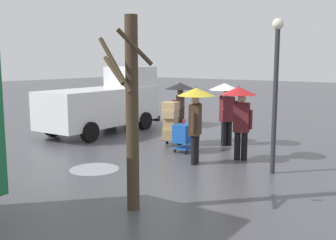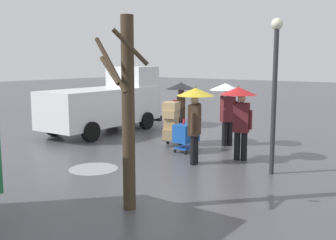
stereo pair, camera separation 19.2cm
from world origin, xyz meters
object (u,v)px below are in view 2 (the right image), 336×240
Objects in this scene: pedestrian_far_side at (195,107)px; bare_tree_near at (127,111)px; pedestrian_black_side at (240,105)px; shopping_cart_vendor at (186,134)px; cargo_van_parked_right at (107,103)px; hand_dolly_boxes at (171,122)px; street_lamp at (275,80)px; pedestrian_white_side at (181,98)px; pedestrian_pink_side at (226,99)px.

bare_tree_near reaches higher than pedestrian_far_side.
pedestrian_black_side is 1.35m from pedestrian_far_side.
cargo_van_parked_right is at bearing -12.87° from shopping_cart_vendor.
street_lamp reaches higher than hand_dolly_boxes.
pedestrian_black_side is at bearing 161.46° from pedestrian_white_side.
hand_dolly_boxes is 1.97m from pedestrian_pink_side.
pedestrian_white_side is (-3.74, 0.10, 0.39)m from cargo_van_parked_right.
pedestrian_black_side reaches higher than hand_dolly_boxes.
hand_dolly_boxes is 0.69× the size of pedestrian_far_side.
cargo_van_parked_right is 2.53× the size of pedestrian_far_side.
street_lamp reaches higher than pedestrian_far_side.
cargo_van_parked_right reaches higher than shopping_cart_vendor.
bare_tree_near is (-1.39, 6.26, 0.34)m from pedestrian_pink_side.
pedestrian_pink_side and pedestrian_black_side have the same top height.
cargo_van_parked_right is 3.64× the size of hand_dolly_boxes.
pedestrian_black_side and pedestrian_far_side have the same top height.
shopping_cart_vendor is 0.27× the size of street_lamp.
pedestrian_white_side is at bearing -18.54° from pedestrian_black_side.
pedestrian_pink_side is 1.00× the size of pedestrian_black_side.
pedestrian_white_side is (1.45, 0.58, 0.00)m from pedestrian_pink_side.
pedestrian_white_side reaches higher than shopping_cart_vendor.
bare_tree_near reaches higher than pedestrian_black_side.
pedestrian_black_side is at bearing -88.44° from bare_tree_near.
pedestrian_black_side and pedestrian_white_side have the same top height.
street_lamp reaches higher than shopping_cart_vendor.
pedestrian_pink_side is at bearing -49.82° from pedestrian_black_side.
bare_tree_near is at bearing 112.31° from shopping_cart_vendor.
cargo_van_parked_right is at bearing -9.65° from hand_dolly_boxes.
cargo_van_parked_right is 1.48× the size of bare_tree_near.
bare_tree_near is (-0.92, 3.67, 0.33)m from pedestrian_far_side.
shopping_cart_vendor is 1.03m from hand_dolly_boxes.
pedestrian_far_side is (-5.66, 2.10, 0.41)m from cargo_van_parked_right.
pedestrian_black_side is (-2.70, 0.37, 0.75)m from hand_dolly_boxes.
hand_dolly_boxes is 0.92m from pedestrian_white_side.
pedestrian_pink_side is 1.00× the size of pedestrian_white_side.
pedestrian_black_side is at bearing 172.25° from hand_dolly_boxes.
cargo_van_parked_right is 3.76m from pedestrian_white_side.
cargo_van_parked_right is 4.80m from shopping_cart_vendor.
hand_dolly_boxes is at bearing 90.24° from pedestrian_white_side.
cargo_van_parked_right is at bearing -1.46° from pedestrian_white_side.
shopping_cart_vendor is 1.92m from pedestrian_pink_side.
pedestrian_black_side is (-1.26, 1.49, 0.01)m from pedestrian_pink_side.
shopping_cart_vendor is 2.07m from pedestrian_black_side.
pedestrian_white_side is 2.78m from pedestrian_far_side.
pedestrian_pink_side is (-0.55, -1.55, 1.00)m from shopping_cart_vendor.
shopping_cart_vendor is 0.49× the size of pedestrian_pink_side.
cargo_van_parked_right is at bearing -12.93° from street_lamp.
pedestrian_far_side is (-1.02, 1.04, 1.02)m from shopping_cart_vendor.
street_lamp reaches higher than pedestrian_white_side.
pedestrian_far_side is (-0.47, 2.59, 0.01)m from pedestrian_pink_side.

